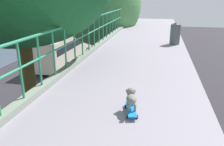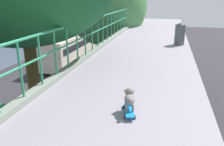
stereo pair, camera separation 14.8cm
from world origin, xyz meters
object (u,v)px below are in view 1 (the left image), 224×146
city_bus (66,47)px  toy_skateboard (131,109)px  small_dog (131,97)px  litter_bin (175,33)px

city_bus → toy_skateboard: toy_skateboard is taller
small_dog → litter_bin: (0.98, 6.01, 0.18)m
toy_skateboard → small_dog: bearing=98.3°
city_bus → litter_bin: litter_bin is taller
city_bus → small_dog: bearing=-63.9°
city_bus → toy_skateboard: bearing=-64.0°
city_bus → small_dog: size_ratio=27.65×
city_bus → small_dog: 24.20m
toy_skateboard → city_bus: bearing=116.0°
litter_bin → city_bus: bearing=126.6°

